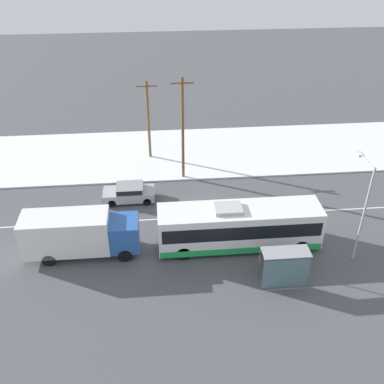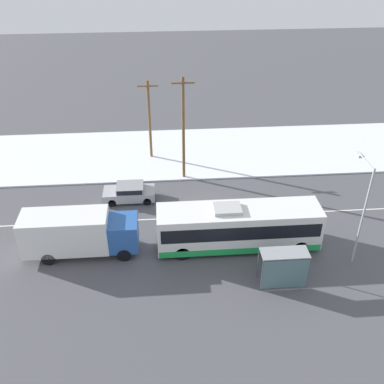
{
  "view_description": "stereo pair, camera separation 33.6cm",
  "coord_description": "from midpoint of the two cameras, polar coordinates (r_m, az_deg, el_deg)",
  "views": [
    {
      "loc": [
        -4.02,
        -27.26,
        19.66
      ],
      "look_at": [
        -1.44,
        1.35,
        1.4
      ],
      "focal_mm": 42.0,
      "sensor_mm": 36.0,
      "label": 1
    },
    {
      "loc": [
        -3.68,
        -27.28,
        19.66
      ],
      "look_at": [
        -1.44,
        1.35,
        1.4
      ],
      "focal_mm": 42.0,
      "sensor_mm": 36.0,
      "label": 2
    }
  ],
  "objects": [
    {
      "name": "ground_plane",
      "position": [
        33.84,
        2.35,
        -3.11
      ],
      "size": [
        120.0,
        120.0,
        0.0
      ],
      "primitive_type": "plane",
      "color": "#4C4C51"
    },
    {
      "name": "snow_lot",
      "position": [
        42.7,
        0.6,
        5.11
      ],
      "size": [
        80.0,
        10.09,
        0.12
      ],
      "color": "silver",
      "rests_on": "ground_plane"
    },
    {
      "name": "lane_marking_center",
      "position": [
        33.84,
        2.35,
        -3.11
      ],
      "size": [
        60.0,
        0.12,
        0.0
      ],
      "color": "silver",
      "rests_on": "ground_plane"
    },
    {
      "name": "city_bus",
      "position": [
        30.31,
        5.69,
        -4.39
      ],
      "size": [
        10.87,
        2.57,
        3.22
      ],
      "color": "white",
      "rests_on": "ground_plane"
    },
    {
      "name": "box_truck",
      "position": [
        30.34,
        -14.54,
        -5.08
      ],
      "size": [
        7.5,
        2.3,
        3.08
      ],
      "color": "silver",
      "rests_on": "ground_plane"
    },
    {
      "name": "sedan_car",
      "position": [
        35.57,
        -8.24,
        -0.04
      ],
      "size": [
        4.01,
        1.8,
        1.38
      ],
      "rotation": [
        0.0,
        0.0,
        3.14
      ],
      "color": "#9E9EA3",
      "rests_on": "ground_plane"
    },
    {
      "name": "pedestrian_at_stop",
      "position": [
        29.12,
        10.26,
        -7.98
      ],
      "size": [
        0.6,
        0.27,
        1.68
      ],
      "color": "#23232D",
      "rests_on": "ground_plane"
    },
    {
      "name": "bus_shelter",
      "position": [
        27.65,
        11.53,
        -8.95
      ],
      "size": [
        2.86,
        1.2,
        2.4
      ],
      "color": "gray",
      "rests_on": "ground_plane"
    },
    {
      "name": "streetlamp",
      "position": [
        29.53,
        20.58,
        -0.91
      ],
      "size": [
        0.36,
        2.49,
        6.99
      ],
      "color": "#9EA3A8",
      "rests_on": "ground_plane"
    },
    {
      "name": "utility_pole_roadside",
      "position": [
        36.51,
        -1.45,
        8.11
      ],
      "size": [
        1.8,
        0.24,
        8.87
      ],
      "color": "brown",
      "rests_on": "ground_plane"
    },
    {
      "name": "utility_pole_snowlot",
      "position": [
        40.38,
        -5.81,
        9.22
      ],
      "size": [
        1.8,
        0.24,
        7.34
      ],
      "color": "brown",
      "rests_on": "ground_plane"
    }
  ]
}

